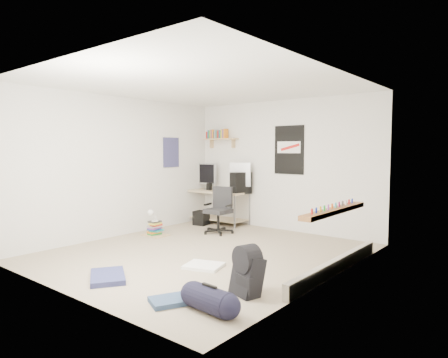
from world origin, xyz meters
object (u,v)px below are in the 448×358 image
Objects in this scene: office_chair at (218,207)px; backpack at (247,276)px; duffel_bag at (210,298)px; desk at (217,206)px; book_stack at (155,227)px.

office_chair reaches higher than backpack.
duffel_bag is (-0.00, -0.61, -0.06)m from backpack.
desk is 1.68m from book_stack.
book_stack is at bearing 151.64° from duffel_bag.
backpack is at bearing -38.78° from desk.
office_chair is 1.78× the size of duffel_bag.
backpack is at bearing 94.37° from duffel_bag.
office_chair reaches higher than desk.
office_chair is 3.19m from backpack.
book_stack is at bearing -85.62° from desk.
desk is 2.97× the size of duffel_bag.
office_chair is (0.69, -0.79, 0.12)m from desk.
backpack is (2.27, -2.23, -0.29)m from office_chair.
office_chair is at bearing 133.23° from duffel_bag.
office_chair is 1.99× the size of backpack.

